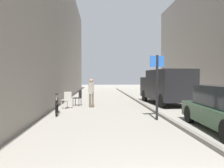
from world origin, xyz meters
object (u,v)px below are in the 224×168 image
object	(u,v)px
cafe_chair_by_doorway	(78,97)
cafe_chair_near_window	(67,99)
bicycle_leaning	(57,106)
street_sign_post	(157,82)
delivery_van	(166,86)
pedestrian_main_foreground	(91,91)

from	to	relation	value
cafe_chair_by_doorway	cafe_chair_near_window	bearing A→B (deg)	174.45
cafe_chair_near_window	cafe_chair_by_doorway	distance (m)	1.44
bicycle_leaning	cafe_chair_by_doorway	bearing A→B (deg)	69.97
bicycle_leaning	cafe_chair_by_doorway	distance (m)	3.28
street_sign_post	bicycle_leaning	distance (m)	4.72
delivery_van	street_sign_post	bearing A→B (deg)	-114.00
cafe_chair_near_window	cafe_chair_by_doorway	size ratio (longest dim) A/B	1.00
pedestrian_main_foreground	delivery_van	bearing A→B (deg)	34.26
bicycle_leaning	street_sign_post	bearing A→B (deg)	-28.57
delivery_van	cafe_chair_by_doorway	distance (m)	5.56
bicycle_leaning	cafe_chair_near_window	size ratio (longest dim) A/B	1.88
bicycle_leaning	cafe_chair_by_doorway	world-z (taller)	bicycle_leaning
pedestrian_main_foreground	cafe_chair_by_doorway	bearing A→B (deg)	150.85
pedestrian_main_foreground	cafe_chair_by_doorway	world-z (taller)	pedestrian_main_foreground
pedestrian_main_foreground	cafe_chair_by_doorway	xyz separation A→B (m)	(-0.80, 0.86, -0.40)
pedestrian_main_foreground	cafe_chair_near_window	distance (m)	1.45
pedestrian_main_foreground	cafe_chair_near_window	world-z (taller)	pedestrian_main_foreground
pedestrian_main_foreground	bicycle_leaning	distance (m)	2.84
delivery_van	cafe_chair_near_window	world-z (taller)	delivery_van
street_sign_post	bicycle_leaning	bearing A→B (deg)	-30.33
street_sign_post	cafe_chair_by_doorway	xyz separation A→B (m)	(-3.54, 4.86, -1.00)
cafe_chair_near_window	cafe_chair_by_doorway	bearing A→B (deg)	31.45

